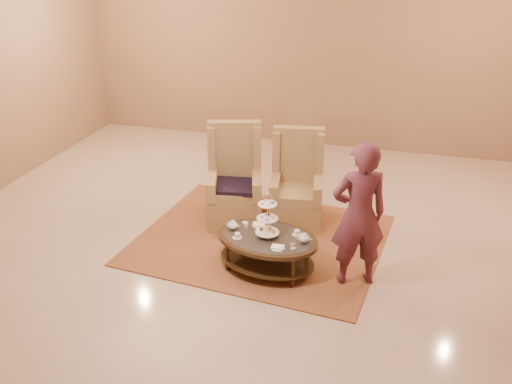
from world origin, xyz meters
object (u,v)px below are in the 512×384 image
(armchair_right, at_px, (297,191))
(tea_table, at_px, (267,243))
(person, at_px, (359,215))
(armchair_left, at_px, (235,188))

(armchair_right, bearing_deg, tea_table, -101.68)
(tea_table, xyz_separation_m, armchair_right, (0.05, 1.26, 0.06))
(armchair_right, bearing_deg, person, -63.17)
(tea_table, bearing_deg, armchair_left, 132.51)
(armchair_left, distance_m, person, 2.01)
(tea_table, distance_m, person, 1.05)
(armchair_left, distance_m, armchair_right, 0.79)
(armchair_left, xyz_separation_m, armchair_right, (0.77, 0.17, -0.02))
(tea_table, height_order, armchair_left, armchair_left)
(tea_table, height_order, armchair_right, armchair_right)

